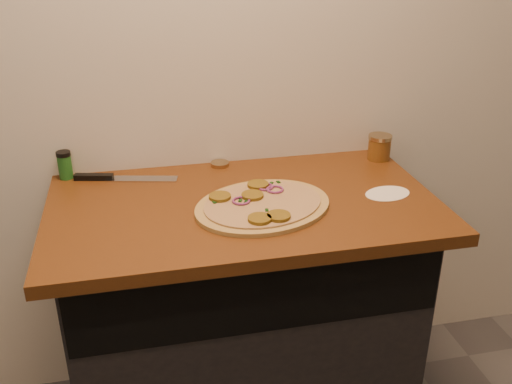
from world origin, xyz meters
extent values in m
cube|color=beige|center=(0.00, 1.75, 1.35)|extent=(4.00, 0.02, 2.70)
cube|color=black|center=(0.00, 1.45, 0.43)|extent=(1.10, 0.60, 0.86)
cube|color=#613312|center=(0.00, 1.42, 0.88)|extent=(1.20, 0.70, 0.04)
cylinder|color=tan|center=(0.05, 1.36, 0.91)|extent=(0.54, 0.54, 0.01)
cylinder|color=#D3C38B|center=(0.05, 1.36, 0.92)|extent=(0.47, 0.47, 0.01)
cylinder|color=brown|center=(0.01, 1.25, 0.92)|extent=(0.07, 0.07, 0.01)
cylinder|color=brown|center=(0.06, 1.48, 0.92)|extent=(0.07, 0.07, 0.01)
cylinder|color=brown|center=(-0.07, 1.41, 0.92)|extent=(0.07, 0.07, 0.01)
cylinder|color=brown|center=(0.03, 1.40, 0.92)|extent=(0.07, 0.07, 0.01)
cylinder|color=brown|center=(0.07, 1.25, 0.92)|extent=(0.07, 0.07, 0.01)
torus|color=#772C68|center=(0.08, 1.46, 0.92)|extent=(0.06, 0.06, 0.01)
torus|color=#772C68|center=(-0.02, 1.37, 0.92)|extent=(0.06, 0.06, 0.01)
torus|color=#772C68|center=(0.10, 1.43, 0.92)|extent=(0.06, 0.06, 0.01)
cube|color=black|center=(0.05, 1.30, 0.92)|extent=(0.01, 0.02, 0.00)
cube|color=black|center=(0.13, 1.49, 0.92)|extent=(0.01, 0.02, 0.00)
cube|color=black|center=(0.00, 1.37, 0.92)|extent=(0.02, 0.02, 0.00)
cube|color=black|center=(-0.02, 1.38, 0.92)|extent=(0.02, 0.02, 0.00)
cube|color=black|center=(0.05, 1.46, 0.92)|extent=(0.01, 0.02, 0.00)
cube|color=black|center=(0.11, 1.49, 0.92)|extent=(0.02, 0.02, 0.00)
cube|color=black|center=(-0.01, 1.40, 0.92)|extent=(0.02, 0.02, 0.00)
cube|color=black|center=(-0.10, 1.39, 0.92)|extent=(0.01, 0.02, 0.00)
cube|color=black|center=(-0.07, 1.41, 0.92)|extent=(0.02, 0.01, 0.00)
cube|color=black|center=(0.08, 1.43, 0.92)|extent=(0.02, 0.02, 0.00)
cube|color=#B7BAC1|center=(-0.30, 1.65, 0.90)|extent=(0.24, 0.10, 0.01)
cube|color=black|center=(-0.46, 1.69, 0.91)|extent=(0.13, 0.05, 0.02)
cylinder|color=#A0855D|center=(-0.03, 1.71, 0.91)|extent=(0.07, 0.07, 0.01)
cylinder|color=#A41110|center=(0.55, 1.65, 0.94)|extent=(0.08, 0.08, 0.08)
cylinder|color=#A0855D|center=(0.55, 1.65, 0.99)|extent=(0.08, 0.08, 0.01)
cylinder|color=#1C5B1F|center=(-0.55, 1.72, 0.94)|extent=(0.05, 0.05, 0.08)
cylinder|color=black|center=(-0.55, 1.72, 0.99)|extent=(0.05, 0.05, 0.01)
cylinder|color=white|center=(0.46, 1.37, 0.90)|extent=(0.18, 0.18, 0.00)
camera|label=1|loc=(-0.30, -0.14, 1.68)|focal=40.00mm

